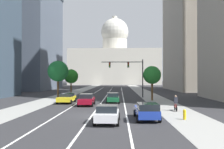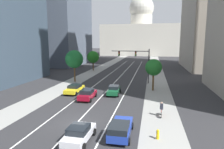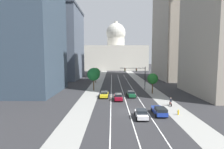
{
  "view_description": "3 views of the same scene",
  "coord_description": "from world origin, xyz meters",
  "px_view_note": "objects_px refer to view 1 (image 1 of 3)",
  "views": [
    {
      "loc": [
        2.65,
        -23.55,
        3.64
      ],
      "look_at": [
        1.49,
        14.52,
        4.17
      ],
      "focal_mm": 39.33,
      "sensor_mm": 36.0,
      "label": 1
    },
    {
      "loc": [
        7.61,
        -18.98,
        8.52
      ],
      "look_at": [
        0.65,
        15.68,
        2.71
      ],
      "focal_mm": 32.05,
      "sensor_mm": 36.0,
      "label": 2
    },
    {
      "loc": [
        -3.11,
        -32.09,
        9.85
      ],
      "look_at": [
        -2.85,
        27.85,
        4.16
      ],
      "focal_mm": 28.75,
      "sensor_mm": 36.0,
      "label": 3
    }
  ],
  "objects_px": {
    "fire_hydrant": "(185,114)",
    "street_tree_mid_left": "(71,76)",
    "street_tree_mid_right": "(152,75)",
    "street_tree_near_left": "(58,71)",
    "car_blue": "(147,111)",
    "traffic_signal_mast": "(130,70)",
    "capitol_building": "(115,62)",
    "car_crimson": "(87,99)",
    "car_white": "(107,114)",
    "cyclist": "(176,103)",
    "car_yellow": "(67,98)",
    "car_green": "(113,98)"
  },
  "relations": [
    {
      "from": "fire_hydrant",
      "to": "capitol_building",
      "type": "bearing_deg",
      "value": 94.09
    },
    {
      "from": "car_blue",
      "to": "street_tree_mid_right",
      "type": "height_order",
      "value": "street_tree_mid_right"
    },
    {
      "from": "car_white",
      "to": "car_blue",
      "type": "distance_m",
      "value": 3.69
    },
    {
      "from": "cyclist",
      "to": "street_tree_mid_right",
      "type": "bearing_deg",
      "value": 6.68
    },
    {
      "from": "car_crimson",
      "to": "fire_hydrant",
      "type": "height_order",
      "value": "car_crimson"
    },
    {
      "from": "cyclist",
      "to": "car_blue",
      "type": "bearing_deg",
      "value": 149.35
    },
    {
      "from": "car_green",
      "to": "car_crimson",
      "type": "bearing_deg",
      "value": 134.44
    },
    {
      "from": "fire_hydrant",
      "to": "street_tree_mid_left",
      "type": "relative_size",
      "value": 0.16
    },
    {
      "from": "car_white",
      "to": "street_tree_mid_right",
      "type": "bearing_deg",
      "value": -16.03
    },
    {
      "from": "traffic_signal_mast",
      "to": "fire_hydrant",
      "type": "distance_m",
      "value": 24.93
    },
    {
      "from": "car_green",
      "to": "car_white",
      "type": "bearing_deg",
      "value": 177.41
    },
    {
      "from": "fire_hydrant",
      "to": "street_tree_mid_right",
      "type": "height_order",
      "value": "street_tree_mid_right"
    },
    {
      "from": "car_blue",
      "to": "street_tree_mid_left",
      "type": "relative_size",
      "value": 0.79
    },
    {
      "from": "traffic_signal_mast",
      "to": "street_tree_near_left",
      "type": "xyz_separation_m",
      "value": [
        -13.2,
        -1.28,
        -0.24
      ]
    },
    {
      "from": "car_green",
      "to": "street_tree_near_left",
      "type": "relative_size",
      "value": 0.65
    },
    {
      "from": "traffic_signal_mast",
      "to": "capitol_building",
      "type": "bearing_deg",
      "value": 92.86
    },
    {
      "from": "fire_hydrant",
      "to": "cyclist",
      "type": "height_order",
      "value": "cyclist"
    },
    {
      "from": "street_tree_mid_left",
      "to": "car_yellow",
      "type": "bearing_deg",
      "value": -80.12
    },
    {
      "from": "car_blue",
      "to": "traffic_signal_mast",
      "type": "distance_m",
      "value": 24.8
    },
    {
      "from": "capitol_building",
      "to": "street_tree_near_left",
      "type": "height_order",
      "value": "capitol_building"
    },
    {
      "from": "car_crimson",
      "to": "capitol_building",
      "type": "bearing_deg",
      "value": -1.66
    },
    {
      "from": "car_white",
      "to": "car_blue",
      "type": "height_order",
      "value": "car_blue"
    },
    {
      "from": "traffic_signal_mast",
      "to": "fire_hydrant",
      "type": "xyz_separation_m",
      "value": [
        3.71,
        -24.21,
        -4.64
      ]
    },
    {
      "from": "fire_hydrant",
      "to": "cyclist",
      "type": "bearing_deg",
      "value": 84.67
    },
    {
      "from": "car_blue",
      "to": "cyclist",
      "type": "height_order",
      "value": "cyclist"
    },
    {
      "from": "capitol_building",
      "to": "car_yellow",
      "type": "relative_size",
      "value": 10.06
    },
    {
      "from": "car_blue",
      "to": "car_yellow",
      "type": "bearing_deg",
      "value": 35.0
    },
    {
      "from": "car_blue",
      "to": "cyclist",
      "type": "bearing_deg",
      "value": -33.57
    },
    {
      "from": "street_tree_mid_right",
      "to": "street_tree_near_left",
      "type": "bearing_deg",
      "value": 164.01
    },
    {
      "from": "capitol_building",
      "to": "street_tree_mid_right",
      "type": "relative_size",
      "value": 8.68
    },
    {
      "from": "car_crimson",
      "to": "street_tree_mid_right",
      "type": "xyz_separation_m",
      "value": [
        9.6,
        7.6,
        3.28
      ]
    },
    {
      "from": "car_yellow",
      "to": "fire_hydrant",
      "type": "bearing_deg",
      "value": -135.52
    },
    {
      "from": "capitol_building",
      "to": "street_tree_mid_left",
      "type": "bearing_deg",
      "value": -97.1
    },
    {
      "from": "car_crimson",
      "to": "street_tree_mid_right",
      "type": "bearing_deg",
      "value": -52.38
    },
    {
      "from": "fire_hydrant",
      "to": "traffic_signal_mast",
      "type": "bearing_deg",
      "value": 98.72
    },
    {
      "from": "capitol_building",
      "to": "street_tree_mid_left",
      "type": "xyz_separation_m",
      "value": [
        -9.55,
        -76.66,
        -8.41
      ]
    },
    {
      "from": "car_green",
      "to": "capitol_building",
      "type": "bearing_deg",
      "value": -1.66
    },
    {
      "from": "car_blue",
      "to": "car_white",
      "type": "bearing_deg",
      "value": 114.45
    },
    {
      "from": "car_yellow",
      "to": "street_tree_mid_left",
      "type": "relative_size",
      "value": 0.82
    },
    {
      "from": "car_crimson",
      "to": "car_green",
      "type": "bearing_deg",
      "value": -43.73
    },
    {
      "from": "car_green",
      "to": "car_yellow",
      "type": "relative_size",
      "value": 0.91
    },
    {
      "from": "car_green",
      "to": "car_yellow",
      "type": "height_order",
      "value": "car_green"
    },
    {
      "from": "car_blue",
      "to": "street_tree_mid_right",
      "type": "distance_m",
      "value": 18.93
    },
    {
      "from": "traffic_signal_mast",
      "to": "cyclist",
      "type": "distance_m",
      "value": 19.47
    },
    {
      "from": "street_tree_mid_right",
      "to": "street_tree_near_left",
      "type": "xyz_separation_m",
      "value": [
        -16.52,
        4.73,
        0.78
      ]
    },
    {
      "from": "car_yellow",
      "to": "street_tree_mid_right",
      "type": "xyz_separation_m",
      "value": [
        12.94,
        4.34,
        3.35
      ]
    },
    {
      "from": "car_blue",
      "to": "cyclist",
      "type": "distance_m",
      "value": 7.03
    },
    {
      "from": "capitol_building",
      "to": "car_white",
      "type": "height_order",
      "value": "capitol_building"
    },
    {
      "from": "car_white",
      "to": "traffic_signal_mast",
      "type": "height_order",
      "value": "traffic_signal_mast"
    },
    {
      "from": "capitol_building",
      "to": "fire_hydrant",
      "type": "height_order",
      "value": "capitol_building"
    }
  ]
}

